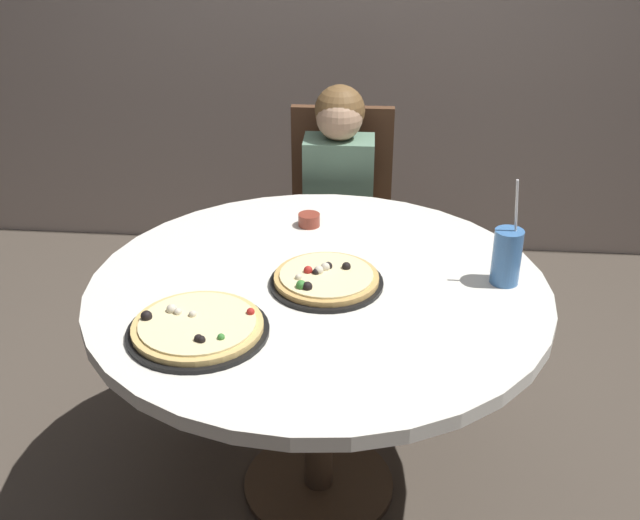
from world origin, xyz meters
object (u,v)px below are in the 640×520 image
(dining_table, at_px, (318,312))
(diner_child, at_px, (337,247))
(chair_wooden, at_px, (339,216))
(pizza_cheese, at_px, (198,328))
(soda_cup, at_px, (507,256))
(sauce_bowl, at_px, (309,220))
(pizza_veggie, at_px, (326,279))

(dining_table, height_order, diner_child, diner_child)
(chair_wooden, relative_size, pizza_cheese, 2.66)
(diner_child, relative_size, pizza_cheese, 3.02)
(soda_cup, bearing_deg, diner_child, 126.06)
(pizza_cheese, bearing_deg, dining_table, 44.69)
(soda_cup, relative_size, sauce_bowl, 4.40)
(pizza_veggie, bearing_deg, sauce_bowl, 102.72)
(diner_child, bearing_deg, pizza_cheese, -105.09)
(pizza_cheese, bearing_deg, pizza_veggie, 42.60)
(diner_child, xyz_separation_m, sauce_bowl, (-0.07, -0.38, 0.29))
(chair_wooden, distance_m, pizza_veggie, 0.98)
(dining_table, bearing_deg, soda_cup, 6.37)
(pizza_veggie, height_order, pizza_cheese, same)
(chair_wooden, distance_m, pizza_cheese, 1.27)
(chair_wooden, bearing_deg, dining_table, -89.86)
(pizza_cheese, bearing_deg, sauce_bowl, 71.96)
(chair_wooden, relative_size, diner_child, 0.88)
(chair_wooden, bearing_deg, pizza_cheese, -102.73)
(chair_wooden, bearing_deg, sauce_bowl, -96.29)
(dining_table, height_order, chair_wooden, chair_wooden)
(pizza_veggie, relative_size, pizza_cheese, 0.89)
(soda_cup, bearing_deg, sauce_bowl, 150.95)
(dining_table, distance_m, sauce_bowl, 0.40)
(dining_table, height_order, sauce_bowl, sauce_bowl)
(soda_cup, distance_m, sauce_bowl, 0.67)
(chair_wooden, xyz_separation_m, sauce_bowl, (-0.06, -0.57, 0.24))
(dining_table, relative_size, soda_cup, 4.19)
(diner_child, bearing_deg, dining_table, -90.15)
(dining_table, distance_m, chair_wooden, 0.95)
(pizza_veggie, bearing_deg, dining_table, -179.95)
(chair_wooden, relative_size, sauce_bowl, 13.57)
(dining_table, bearing_deg, pizza_veggie, 0.05)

